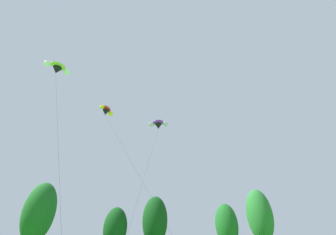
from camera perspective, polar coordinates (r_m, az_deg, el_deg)
treeline_tree_c at (r=46.09m, az=-30.06°, el=-20.12°), size 5.11×5.11×12.25m
treeline_tree_d at (r=44.55m, az=-13.33°, el=-25.75°), size 4.12×4.12×8.58m
treeline_tree_e at (r=46.96m, az=-3.36°, el=-24.75°), size 4.79×4.79×11.06m
treeline_tree_f at (r=51.86m, az=14.76°, el=-24.98°), size 4.57×4.57×10.27m
treeline_tree_g at (r=57.71m, az=22.37°, el=-22.05°), size 5.56×5.56×13.92m
parafoil_kite_high_lime_white at (r=31.61m, az=-26.43°, el=11.24°), size 6.75×7.46×20.79m
parafoil_kite_mid_purple at (r=44.54m, az=-2.49°, el=-1.76°), size 10.79×20.57×22.86m
parafoil_kite_far_red_yellow at (r=38.56m, az=-15.53°, el=1.69°), size 8.62×15.27×21.12m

